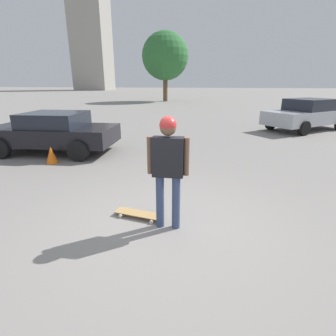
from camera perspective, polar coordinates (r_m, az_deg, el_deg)
ground_plane at (r=4.44m, az=0.00°, el=-12.57°), size 220.00×220.00×0.00m
person at (r=3.98m, az=0.00°, el=1.49°), size 0.25×0.65×1.81m
skateboard at (r=4.70m, az=-6.34°, el=-9.87°), size 0.40×0.90×0.08m
car_parked_near at (r=9.58m, az=-23.63°, el=7.28°), size 2.29×4.19×1.33m
car_parked_far at (r=14.79m, az=28.00°, el=10.32°), size 4.26×4.62×1.50m
building_block_distant at (r=86.03m, az=-16.98°, el=31.10°), size 8.07×9.52×44.90m
tree_distant at (r=33.46m, az=-0.60°, el=23.16°), size 5.48×5.48×7.91m
traffic_cone at (r=8.37m, az=-24.05°, el=2.63°), size 0.34×0.34×0.50m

